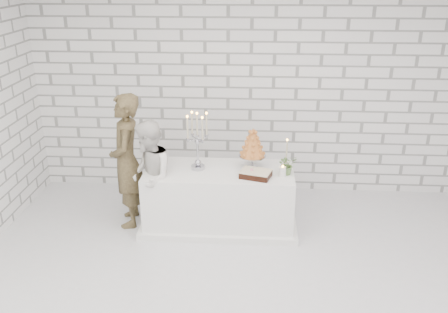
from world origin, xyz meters
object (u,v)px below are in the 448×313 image
croquembouche (253,148)px  groom (127,161)px  candelabra (197,141)px  bride (150,178)px  cake_table (219,198)px

croquembouche → groom: bearing=-176.1°
groom → candelabra: bearing=80.8°
groom → bride: (0.31, -0.16, -0.14)m
groom → croquembouche: 1.54m
groom → candelabra: groom is taller
cake_table → groom: groom is taller
groom → croquembouche: bearing=83.1°
groom → croquembouche: groom is taller
bride → cake_table: bearing=89.2°
groom → candelabra: size_ratio=2.33×
bride → croquembouche: 1.29m
bride → croquembouche: bride is taller
croquembouche → bride: bearing=-167.9°
cake_table → groom: (-1.13, -0.00, 0.47)m
cake_table → bride: bride is taller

